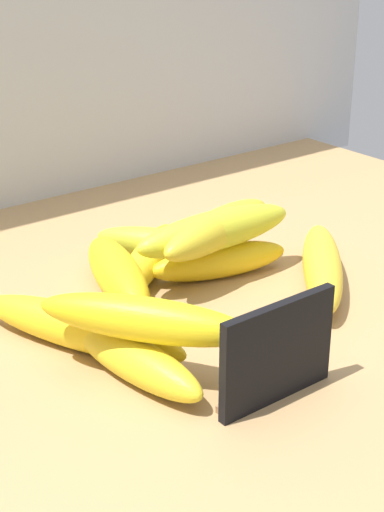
# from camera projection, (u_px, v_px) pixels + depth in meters

# --- Properties ---
(counter_top) EXTENTS (1.10, 0.76, 0.03)m
(counter_top) POSITION_uv_depth(u_px,v_px,m) (180.00, 336.00, 0.75)
(counter_top) COLOR #A88354
(counter_top) RESTS_ON ground
(chalkboard_sign) EXTENTS (0.11, 0.02, 0.08)m
(chalkboard_sign) POSITION_uv_depth(u_px,v_px,m) (277.00, 356.00, 0.62)
(chalkboard_sign) COLOR black
(chalkboard_sign) RESTS_ON counter_top
(banana_0) EXTENTS (0.12, 0.16, 0.04)m
(banana_0) POSITION_uv_depth(u_px,v_px,m) (169.00, 246.00, 0.86)
(banana_0) COLOR gold
(banana_0) RESTS_ON counter_top
(banana_1) EXTENTS (0.09, 0.17, 0.04)m
(banana_1) POSITION_uv_depth(u_px,v_px,m) (117.00, 274.00, 0.79)
(banana_1) COLOR yellow
(banana_1) RESTS_ON counter_top
(banana_2) EXTENTS (0.05, 0.16, 0.04)m
(banana_2) POSITION_uv_depth(u_px,v_px,m) (135.00, 360.00, 0.65)
(banana_2) COLOR yellow
(banana_2) RESTS_ON counter_top
(banana_3) EXTENTS (0.16, 0.07, 0.04)m
(banana_3) POSITION_uv_depth(u_px,v_px,m) (219.00, 261.00, 0.83)
(banana_3) COLOR yellow
(banana_3) RESTS_ON counter_top
(banana_4) EXTENTS (0.12, 0.21, 0.04)m
(banana_4) POSITION_uv_depth(u_px,v_px,m) (80.00, 328.00, 0.70)
(banana_4) COLOR yellow
(banana_4) RESTS_ON counter_top
(banana_5) EXTENTS (0.17, 0.15, 0.03)m
(banana_5) POSITION_uv_depth(u_px,v_px,m) (147.00, 260.00, 0.83)
(banana_5) COLOR yellow
(banana_5) RESTS_ON counter_top
(banana_6) EXTENTS (0.17, 0.17, 0.04)m
(banana_6) POSITION_uv_depth(u_px,v_px,m) (322.00, 266.00, 0.81)
(banana_6) COLOR yellow
(banana_6) RESTS_ON counter_top
(banana_7) EXTENTS (0.14, 0.17, 0.04)m
(banana_7) POSITION_uv_depth(u_px,v_px,m) (144.00, 319.00, 0.64)
(banana_7) COLOR yellow
(banana_7) RESTS_ON banana_2
(banana_8) EXTENTS (0.18, 0.05, 0.04)m
(banana_8) POSITION_uv_depth(u_px,v_px,m) (215.00, 230.00, 0.80)
(banana_8) COLOR gold
(banana_8) RESTS_ON banana_3
(banana_9) EXTENTS (0.18, 0.08, 0.04)m
(banana_9) POSITION_uv_depth(u_px,v_px,m) (218.00, 229.00, 0.81)
(banana_9) COLOR gold
(banana_9) RESTS_ON banana_3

